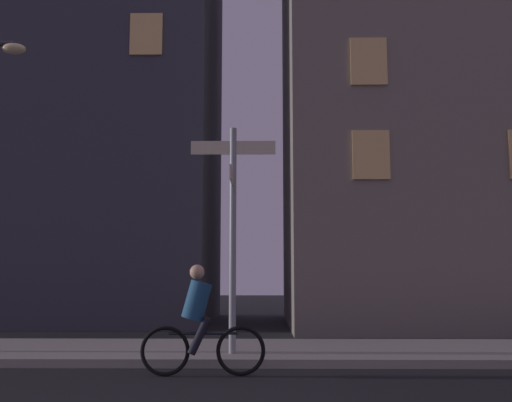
# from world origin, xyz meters

# --- Properties ---
(sidewalk_kerb) EXTENTS (40.00, 3.05, 0.14)m
(sidewalk_kerb) POSITION_xyz_m (0.00, 6.61, 0.07)
(sidewalk_kerb) COLOR gray
(sidewalk_kerb) RESTS_ON ground_plane
(signpost) EXTENTS (1.50, 1.67, 3.91)m
(signpost) POSITION_xyz_m (0.21, 5.82, 2.47)
(signpost) COLOR gray
(signpost) RESTS_ON sidewalk_kerb
(cyclist) EXTENTS (1.82, 0.34, 1.61)m
(cyclist) POSITION_xyz_m (-0.19, 4.37, 0.75)
(cyclist) COLOR black
(cyclist) RESTS_ON ground_plane
(building_left_block) EXTENTS (9.71, 6.70, 15.22)m
(building_left_block) POSITION_xyz_m (-5.75, 14.49, 7.61)
(building_left_block) COLOR #383842
(building_left_block) RESTS_ON ground_plane
(building_right_block) EXTENTS (11.29, 7.51, 17.08)m
(building_right_block) POSITION_xyz_m (7.10, 13.32, 8.54)
(building_right_block) COLOR slate
(building_right_block) RESTS_ON ground_plane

